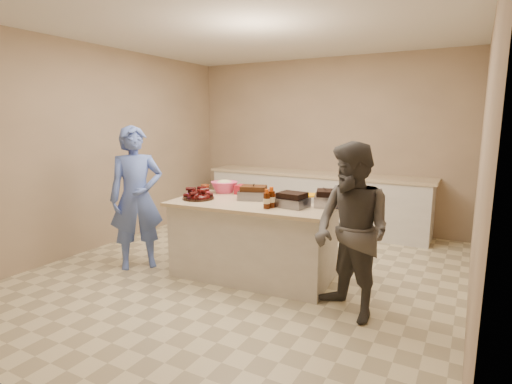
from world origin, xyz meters
The scene contains 20 objects.
room centered at (0.00, 0.00, 0.00)m, with size 4.50×5.00×2.70m, color tan, non-canonical shape.
back_counter centered at (0.00, 2.20, 0.45)m, with size 3.60×0.64×0.90m, color silver, non-canonical shape.
island centered at (0.12, -0.04, 0.00)m, with size 1.79×0.94×0.85m, color silver, non-canonical shape.
rib_platter centered at (-0.50, -0.21, 0.85)m, with size 0.36×0.36×0.14m, color #440807, non-canonical shape.
pulled_pork_tray centered at (0.05, 0.07, 0.85)m, with size 0.33×0.25×0.10m, color #47230F.
brisket_tray centered at (0.59, -0.08, 0.85)m, with size 0.31×0.26×0.09m, color black.
roasting_pan centered at (0.91, 0.14, 0.85)m, with size 0.28×0.28×0.11m, color gray.
coleslaw_bowl centered at (-0.48, 0.28, 0.85)m, with size 0.33×0.33×0.23m, color #EB487A, non-canonical shape.
sausage_plate centered at (0.27, 0.18, 0.85)m, with size 0.28×0.28×0.05m, color silver.
mac_cheese_dish centered at (0.66, 0.28, 0.85)m, with size 0.31×0.23×0.08m, color #F39D00.
bbq_bottle_a centered at (0.42, -0.21, 0.85)m, with size 0.07×0.07×0.21m, color #3A1304.
bbq_bottle_b centered at (0.40, -0.28, 0.85)m, with size 0.07×0.07×0.20m, color #3A1304.
mustard_bottle centered at (-0.09, 0.07, 0.85)m, with size 0.04×0.04×0.12m, color #E1A700.
sauce_bowl centered at (-0.02, 0.24, 0.85)m, with size 0.13×0.04×0.13m, color silver.
plate_stack_large centered at (-0.69, 0.05, 0.85)m, with size 0.27×0.27×0.03m, color maroon.
plate_stack_small centered at (-0.67, -0.13, 0.85)m, with size 0.18×0.18×0.03m, color maroon.
plastic_cup centered at (-0.67, 0.15, 0.85)m, with size 0.11×0.10×0.11m, color brown.
basket_stack centered at (-0.20, 0.31, 0.85)m, with size 0.22×0.16×0.11m, color maroon.
guest_blue centered at (-1.22, -0.45, 0.00)m, with size 0.61×1.67×0.40m, color #5673CE.
guest_gray centered at (1.32, -0.45, 0.00)m, with size 0.75×1.55×0.59m, color #514D48.
Camera 1 is at (2.19, -3.77, 1.73)m, focal length 28.00 mm.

